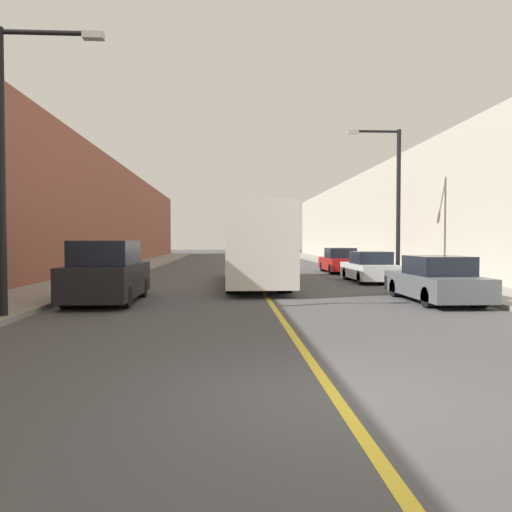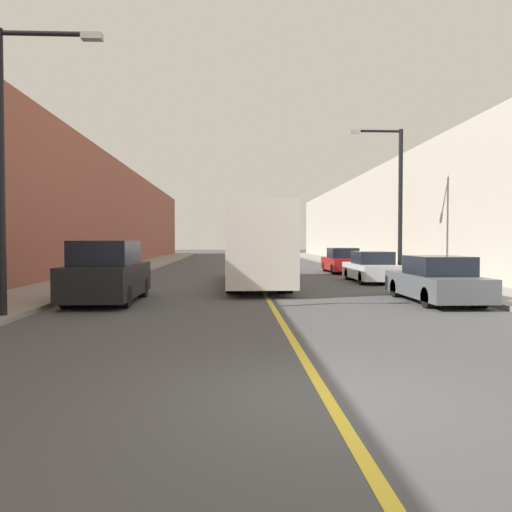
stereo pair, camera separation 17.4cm
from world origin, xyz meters
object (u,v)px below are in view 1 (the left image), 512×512
at_px(car_right_near, 436,281).
at_px(street_lamp_left, 11,151).
at_px(car_right_far, 340,262).
at_px(car_right_mid, 370,268).
at_px(street_lamp_right, 394,193).
at_px(parked_suv_left, 107,274).
at_px(bus, 254,244).

relative_size(car_right_near, street_lamp_left, 0.67).
bearing_deg(car_right_far, street_lamp_left, -124.39).
distance_m(car_right_mid, street_lamp_right, 3.76).
height_order(car_right_mid, street_lamp_right, street_lamp_right).
xyz_separation_m(parked_suv_left, street_lamp_right, (11.72, 7.43, 3.31)).
height_order(parked_suv_left, car_right_far, parked_suv_left).
distance_m(car_right_far, street_lamp_right, 7.48).
relative_size(parked_suv_left, car_right_far, 1.08).
relative_size(bus, parked_suv_left, 2.43).
relative_size(parked_suv_left, car_right_near, 0.99).
distance_m(bus, street_lamp_left, 11.77).
xyz_separation_m(car_right_mid, car_right_far, (0.10, 6.75, 0.02)).
bearing_deg(car_right_near, parked_suv_left, 177.71).
distance_m(car_right_mid, street_lamp_left, 16.42).
bearing_deg(bus, parked_suv_left, -129.48).
bearing_deg(parked_suv_left, bus, 50.52).
bearing_deg(car_right_near, street_lamp_right, 80.87).
bearing_deg(car_right_near, car_right_mid, 89.65).
bearing_deg(car_right_mid, bus, -168.25).
bearing_deg(parked_suv_left, car_right_mid, 34.37).
bearing_deg(car_right_mid, parked_suv_left, -145.63).
xyz_separation_m(bus, car_right_mid, (5.53, 1.15, -1.14)).
height_order(parked_suv_left, car_right_near, parked_suv_left).
distance_m(bus, car_right_far, 9.77).
bearing_deg(parked_suv_left, car_right_near, -2.29).
bearing_deg(street_lamp_right, bus, -168.26).
distance_m(car_right_near, car_right_mid, 7.60).
bearing_deg(bus, car_right_mid, 11.75).
height_order(car_right_far, street_lamp_left, street_lamp_left).
height_order(bus, street_lamp_left, street_lamp_left).
relative_size(parked_suv_left, street_lamp_left, 0.66).
xyz_separation_m(car_right_near, car_right_mid, (0.05, 7.60, -0.01)).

